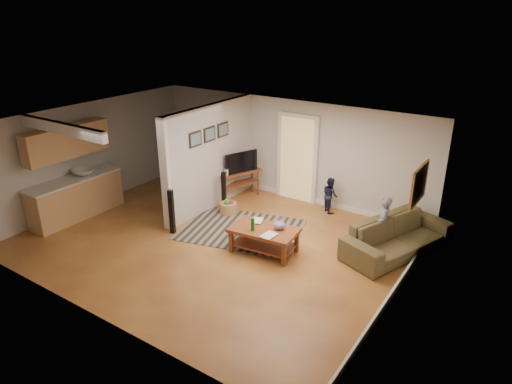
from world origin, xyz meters
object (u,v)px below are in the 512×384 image
(coffee_table, at_px, (265,234))
(tv_console, at_px, (239,174))
(toddler, at_px, (329,211))
(speaker_right, at_px, (224,191))
(speaker_left, at_px, (172,212))
(toy_basket, at_px, (228,208))
(child, at_px, (380,249))
(sofa, at_px, (396,252))

(coffee_table, height_order, tv_console, tv_console)
(toddler, bearing_deg, speaker_right, 71.26)
(speaker_left, bearing_deg, toddler, 31.72)
(tv_console, xyz_separation_m, speaker_right, (0.12, -0.79, -0.18))
(toy_basket, xyz_separation_m, toddler, (1.94, 1.43, -0.15))
(coffee_table, xyz_separation_m, child, (1.90, 1.36, -0.40))
(tv_console, relative_size, toy_basket, 3.02)
(speaker_right, height_order, child, speaker_right)
(toy_basket, distance_m, toddler, 2.42)
(sofa, xyz_separation_m, coffee_table, (-2.20, -1.44, 0.40))
(toy_basket, bearing_deg, toddler, 36.36)
(sofa, distance_m, toddler, 2.22)
(speaker_left, relative_size, speaker_right, 1.05)
(speaker_left, xyz_separation_m, toy_basket, (0.40, 1.47, -0.35))
(sofa, relative_size, toy_basket, 5.92)
(speaker_right, bearing_deg, speaker_left, -116.68)
(sofa, distance_m, coffee_table, 2.65)
(toy_basket, relative_size, child, 0.35)
(tv_console, bearing_deg, child, 12.41)
(coffee_table, height_order, toddler, coffee_table)
(child, bearing_deg, tv_console, -116.07)
(toddler, bearing_deg, toy_basket, 76.65)
(sofa, relative_size, coffee_table, 1.73)
(child, bearing_deg, speaker_right, -104.58)
(child, xyz_separation_m, toddler, (-1.66, 1.13, 0.00))
(tv_console, bearing_deg, toddler, 33.89)
(speaker_left, bearing_deg, coffee_table, -8.26)
(coffee_table, xyz_separation_m, toddler, (0.24, 2.49, -0.40))
(sofa, distance_m, speaker_left, 4.71)
(sofa, distance_m, speaker_right, 4.16)
(speaker_right, height_order, toddler, speaker_right)
(coffee_table, bearing_deg, tv_console, 135.98)
(coffee_table, bearing_deg, toy_basket, 148.19)
(speaker_right, relative_size, toy_basket, 2.36)
(speaker_left, height_order, child, speaker_left)
(tv_console, distance_m, speaker_right, 0.82)
(toy_basket, bearing_deg, child, 4.83)
(tv_console, bearing_deg, toy_basket, -48.40)
(coffee_table, height_order, speaker_left, speaker_left)
(toy_basket, relative_size, toddler, 0.47)
(speaker_left, relative_size, toddler, 1.17)
(sofa, xyz_separation_m, child, (-0.30, -0.07, 0.00))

